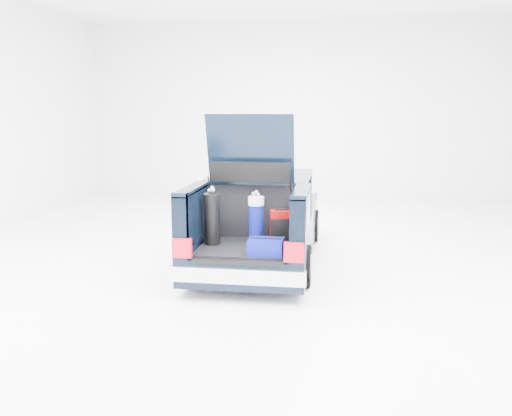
% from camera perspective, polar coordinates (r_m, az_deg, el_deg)
% --- Properties ---
extents(ground, '(14.00, 14.00, 0.00)m').
position_cam_1_polar(ground, '(9.29, 0.46, -5.42)').
color(ground, white).
rests_on(ground, ground).
extents(car, '(1.87, 4.65, 2.47)m').
position_cam_1_polar(car, '(9.23, 0.56, -1.22)').
color(car, black).
rests_on(car, ground).
extents(red_suitcase, '(0.35, 0.26, 0.52)m').
position_cam_1_polar(red_suitcase, '(7.82, 2.67, -2.03)').
color(red_suitcase, '#6F0304').
rests_on(red_suitcase, car).
extents(black_golf_bag, '(0.26, 0.30, 0.83)m').
position_cam_1_polar(black_golf_bag, '(7.79, -4.65, -1.12)').
color(black_golf_bag, black).
rests_on(black_golf_bag, car).
extents(blue_golf_bag, '(0.28, 0.28, 0.77)m').
position_cam_1_polar(blue_golf_bag, '(7.86, 0.01, -1.19)').
color(blue_golf_bag, black).
rests_on(blue_golf_bag, car).
extents(blue_duffel, '(0.47, 0.31, 0.24)m').
position_cam_1_polar(blue_duffel, '(7.24, 1.06, -4.11)').
color(blue_duffel, '#040967').
rests_on(blue_duffel, car).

